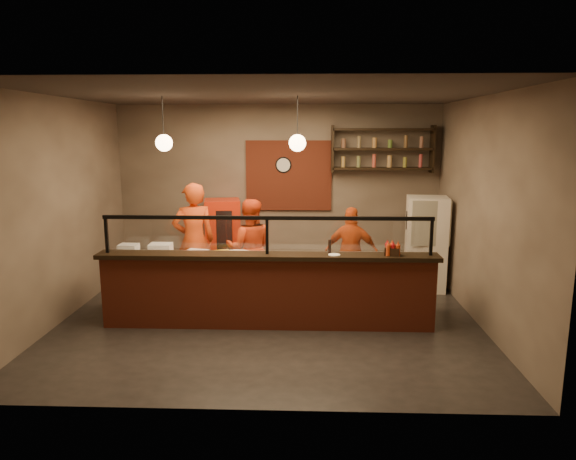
{
  "coord_description": "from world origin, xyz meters",
  "views": [
    {
      "loc": [
        0.53,
        -7.13,
        2.7
      ],
      "look_at": [
        0.26,
        0.3,
        1.28
      ],
      "focal_mm": 32.0,
      "sensor_mm": 36.0,
      "label": 1
    }
  ],
  "objects_px": {
    "cook_right": "(351,253)",
    "red_cooler": "(223,239)",
    "wall_clock": "(283,165)",
    "pizza_dough": "(236,254)",
    "cook_mid": "(250,248)",
    "pepper_mill": "(330,246)",
    "fridge": "(426,243)",
    "condiment_caddy": "(392,251)",
    "cook_left": "(194,241)"
  },
  "relations": [
    {
      "from": "cook_right",
      "to": "red_cooler",
      "type": "height_order",
      "value": "cook_right"
    },
    {
      "from": "fridge",
      "to": "pepper_mill",
      "type": "distance_m",
      "value": 2.55
    },
    {
      "from": "red_cooler",
      "to": "pizza_dough",
      "type": "xyz_separation_m",
      "value": [
        0.5,
        -1.84,
        0.16
      ]
    },
    {
      "from": "cook_mid",
      "to": "fridge",
      "type": "bearing_deg",
      "value": -173.77
    },
    {
      "from": "wall_clock",
      "to": "red_cooler",
      "type": "xyz_separation_m",
      "value": [
        -1.12,
        -0.31,
        -1.36
      ]
    },
    {
      "from": "fridge",
      "to": "pepper_mill",
      "type": "relative_size",
      "value": 8.69
    },
    {
      "from": "pizza_dough",
      "to": "cook_left",
      "type": "bearing_deg",
      "value": 137.78
    },
    {
      "from": "cook_left",
      "to": "condiment_caddy",
      "type": "relative_size",
      "value": 9.74
    },
    {
      "from": "pepper_mill",
      "to": "fridge",
      "type": "bearing_deg",
      "value": 46.37
    },
    {
      "from": "cook_right",
      "to": "red_cooler",
      "type": "distance_m",
      "value": 2.52
    },
    {
      "from": "pizza_dough",
      "to": "red_cooler",
      "type": "bearing_deg",
      "value": 105.14
    },
    {
      "from": "cook_mid",
      "to": "red_cooler",
      "type": "height_order",
      "value": "cook_mid"
    },
    {
      "from": "wall_clock",
      "to": "condiment_caddy",
      "type": "bearing_deg",
      "value": -59.96
    },
    {
      "from": "wall_clock",
      "to": "cook_mid",
      "type": "bearing_deg",
      "value": -110.11
    },
    {
      "from": "wall_clock",
      "to": "condiment_caddy",
      "type": "xyz_separation_m",
      "value": [
        1.6,
        -2.77,
        -0.99
      ]
    },
    {
      "from": "cook_left",
      "to": "condiment_caddy",
      "type": "height_order",
      "value": "cook_left"
    },
    {
      "from": "fridge",
      "to": "condiment_caddy",
      "type": "bearing_deg",
      "value": -107.72
    },
    {
      "from": "wall_clock",
      "to": "pepper_mill",
      "type": "relative_size",
      "value": 1.61
    },
    {
      "from": "wall_clock",
      "to": "fridge",
      "type": "bearing_deg",
      "value": -18.85
    },
    {
      "from": "wall_clock",
      "to": "red_cooler",
      "type": "relative_size",
      "value": 0.2
    },
    {
      "from": "pepper_mill",
      "to": "cook_mid",
      "type": "bearing_deg",
      "value": 133.52
    },
    {
      "from": "red_cooler",
      "to": "pizza_dough",
      "type": "height_order",
      "value": "red_cooler"
    },
    {
      "from": "condiment_caddy",
      "to": "pepper_mill",
      "type": "distance_m",
      "value": 0.85
    },
    {
      "from": "wall_clock",
      "to": "pizza_dough",
      "type": "distance_m",
      "value": 2.53
    },
    {
      "from": "fridge",
      "to": "condiment_caddy",
      "type": "xyz_separation_m",
      "value": [
        -0.9,
        -1.92,
        0.3
      ]
    },
    {
      "from": "cook_right",
      "to": "pizza_dough",
      "type": "xyz_separation_m",
      "value": [
        -1.8,
        -0.8,
        0.15
      ]
    },
    {
      "from": "cook_right",
      "to": "wall_clock",
      "type": "bearing_deg",
      "value": -38.24
    },
    {
      "from": "cook_mid",
      "to": "pepper_mill",
      "type": "xyz_separation_m",
      "value": [
        1.26,
        -1.32,
        0.34
      ]
    },
    {
      "from": "cook_mid",
      "to": "red_cooler",
      "type": "relative_size",
      "value": 1.1
    },
    {
      "from": "pizza_dough",
      "to": "pepper_mill",
      "type": "xyz_separation_m",
      "value": [
        1.38,
        -0.53,
        0.25
      ]
    },
    {
      "from": "cook_right",
      "to": "condiment_caddy",
      "type": "bearing_deg",
      "value": 117.12
    },
    {
      "from": "fridge",
      "to": "pizza_dough",
      "type": "xyz_separation_m",
      "value": [
        -3.12,
        -1.29,
        0.1
      ]
    },
    {
      "from": "fridge",
      "to": "wall_clock",
      "type": "bearing_deg",
      "value": 168.48
    },
    {
      "from": "cook_mid",
      "to": "wall_clock",
      "type": "bearing_deg",
      "value": -113.47
    },
    {
      "from": "cook_left",
      "to": "cook_right",
      "type": "bearing_deg",
      "value": 158.84
    },
    {
      "from": "cook_mid",
      "to": "red_cooler",
      "type": "distance_m",
      "value": 1.22
    },
    {
      "from": "cook_right",
      "to": "condiment_caddy",
      "type": "relative_size",
      "value": 7.71
    },
    {
      "from": "condiment_caddy",
      "to": "red_cooler",
      "type": "bearing_deg",
      "value": 137.84
    },
    {
      "from": "wall_clock",
      "to": "cook_right",
      "type": "xyz_separation_m",
      "value": [
        1.18,
        -1.35,
        -1.35
      ]
    },
    {
      "from": "red_cooler",
      "to": "condiment_caddy",
      "type": "bearing_deg",
      "value": -52.12
    },
    {
      "from": "fridge",
      "to": "pizza_dough",
      "type": "distance_m",
      "value": 3.38
    },
    {
      "from": "red_cooler",
      "to": "condiment_caddy",
      "type": "distance_m",
      "value": 3.69
    },
    {
      "from": "cook_right",
      "to": "pizza_dough",
      "type": "relative_size",
      "value": 2.74
    },
    {
      "from": "red_cooler",
      "to": "pizza_dough",
      "type": "relative_size",
      "value": 2.7
    },
    {
      "from": "fridge",
      "to": "pizza_dough",
      "type": "bearing_deg",
      "value": -150.12
    },
    {
      "from": "cook_right",
      "to": "fridge",
      "type": "distance_m",
      "value": 1.41
    },
    {
      "from": "cook_right",
      "to": "condiment_caddy",
      "type": "xyz_separation_m",
      "value": [
        0.42,
        -1.43,
        0.36
      ]
    },
    {
      "from": "cook_mid",
      "to": "pepper_mill",
      "type": "height_order",
      "value": "cook_mid"
    },
    {
      "from": "wall_clock",
      "to": "red_cooler",
      "type": "bearing_deg",
      "value": -164.48
    },
    {
      "from": "cook_right",
      "to": "red_cooler",
      "type": "relative_size",
      "value": 1.01
    }
  ]
}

